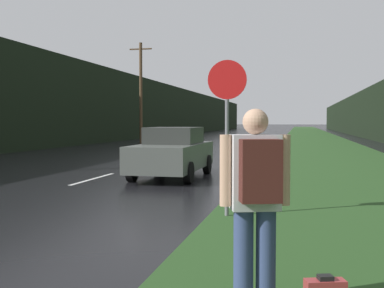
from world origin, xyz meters
TOP-DOWN VIEW (x-y plane):
  - grass_verge at (7.36, 40.00)m, footprint 6.00×240.00m
  - lane_stripe_c at (0.00, 12.83)m, footprint 0.12×3.00m
  - lane_stripe_d at (0.00, 19.83)m, footprint 0.12×3.00m
  - treeline_far_side at (-10.36, 50.00)m, footprint 2.00×140.00m
  - treeline_near_side at (13.36, 50.00)m, footprint 2.00×140.00m
  - utility_pole_far at (-6.29, 35.90)m, footprint 1.80×0.24m
  - stop_sign at (4.69, 8.08)m, footprint 0.69×0.07m
  - hitchhiker_with_backpack at (5.57, 3.85)m, footprint 0.60×0.51m
  - car_passing_near at (2.18, 13.78)m, footprint 1.83×4.37m

SIDE VIEW (x-z plane):
  - lane_stripe_c at x=0.00m, z-range 0.00..0.01m
  - lane_stripe_d at x=0.00m, z-range 0.00..0.01m
  - grass_verge at x=7.36m, z-range 0.00..0.02m
  - car_passing_near at x=2.18m, z-range -0.01..1.51m
  - hitchhiker_with_backpack at x=5.57m, z-range 0.13..1.94m
  - stop_sign at x=4.69m, z-range 0.33..3.10m
  - treeline_near_side at x=13.36m, z-range 0.00..5.01m
  - treeline_far_side at x=-10.36m, z-range 0.00..6.14m
  - utility_pole_far at x=-6.29m, z-range 0.13..8.02m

